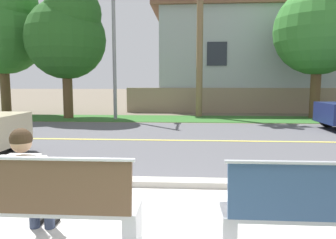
% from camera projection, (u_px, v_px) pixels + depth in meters
% --- Properties ---
extents(ground_plane, '(140.00, 140.00, 0.00)m').
position_uv_depth(ground_plane, '(186.00, 133.00, 10.89)').
color(ground_plane, '#665B4C').
extents(curb_edge, '(44.00, 0.30, 0.11)m').
position_uv_depth(curb_edge, '(183.00, 183.00, 5.29)').
color(curb_edge, '#ADA89E').
rests_on(curb_edge, ground_plane).
extents(street_asphalt, '(52.00, 8.00, 0.01)m').
position_uv_depth(street_asphalt, '(186.00, 141.00, 9.41)').
color(street_asphalt, '#515156').
rests_on(street_asphalt, ground_plane).
extents(road_centre_line, '(48.00, 0.14, 0.01)m').
position_uv_depth(road_centre_line, '(186.00, 140.00, 9.40)').
color(road_centre_line, '#E0CC4C').
rests_on(road_centre_line, ground_plane).
extents(far_verge_grass, '(48.00, 2.80, 0.02)m').
position_uv_depth(far_verge_grass, '(187.00, 119.00, 14.98)').
color(far_verge_grass, '#2D6026').
rests_on(far_verge_grass, ground_plane).
extents(bench_left, '(1.85, 0.48, 1.01)m').
position_uv_depth(bench_left, '(48.00, 207.00, 3.25)').
color(bench_left, silver).
rests_on(bench_left, ground_plane).
extents(bench_right, '(1.85, 0.48, 1.01)m').
position_uv_depth(bench_right, '(318.00, 214.00, 3.07)').
color(bench_right, '#9EA0A8').
rests_on(bench_right, ground_plane).
extents(seated_person_white, '(0.52, 0.68, 1.25)m').
position_uv_depth(seated_person_white, '(28.00, 180.00, 3.41)').
color(seated_person_white, '#333D56').
rests_on(seated_person_white, ground_plane).
extents(streetlamp, '(0.24, 2.10, 7.28)m').
position_uv_depth(streetlamp, '(115.00, 28.00, 14.50)').
color(streetlamp, gray).
rests_on(streetlamp, ground_plane).
extents(shade_tree_far_left, '(4.24, 4.24, 7.00)m').
position_uv_depth(shade_tree_far_left, '(3.00, 26.00, 16.05)').
color(shade_tree_far_left, brown).
rests_on(shade_tree_far_left, ground_plane).
extents(shade_tree_left, '(3.71, 3.71, 6.13)m').
position_uv_depth(shade_tree_left, '(68.00, 33.00, 14.83)').
color(shade_tree_left, brown).
rests_on(shade_tree_left, ground_plane).
extents(shade_tree_centre, '(4.11, 4.11, 6.78)m').
position_uv_depth(shade_tree_centre, '(322.00, 24.00, 14.79)').
color(shade_tree_centre, brown).
rests_on(shade_tree_centre, ground_plane).
extents(garden_wall, '(13.00, 0.36, 1.40)m').
position_uv_depth(garden_wall, '(242.00, 100.00, 17.89)').
color(garden_wall, gray).
rests_on(garden_wall, ground_plane).
extents(house_across_street, '(12.68, 6.91, 6.56)m').
position_uv_depth(house_across_street, '(254.00, 57.00, 20.68)').
color(house_across_street, '#A3ADB2').
rests_on(house_across_street, ground_plane).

